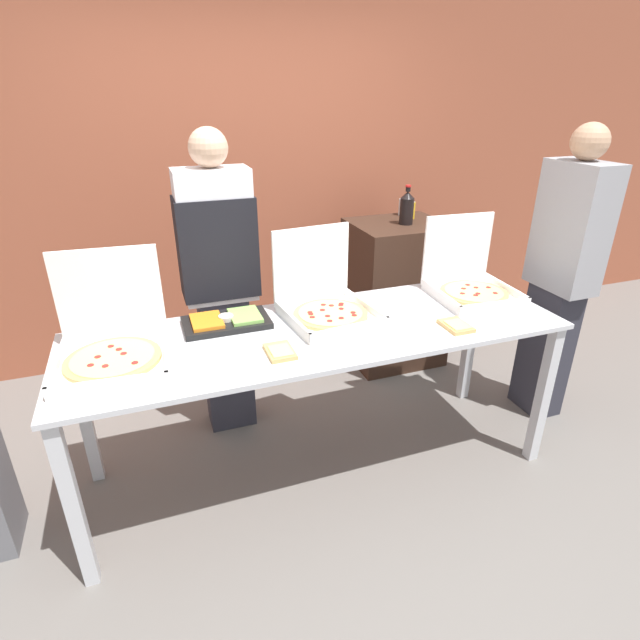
# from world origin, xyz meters

# --- Properties ---
(ground_plane) EXTENTS (16.00, 16.00, 0.00)m
(ground_plane) POSITION_xyz_m (0.00, 0.00, 0.00)
(ground_plane) COLOR slate
(brick_wall_behind) EXTENTS (10.00, 0.06, 2.80)m
(brick_wall_behind) POSITION_xyz_m (0.00, 1.70, 1.40)
(brick_wall_behind) COLOR #9E5138
(brick_wall_behind) RESTS_ON ground_plane
(buffet_table) EXTENTS (2.48, 0.78, 0.88)m
(buffet_table) POSITION_xyz_m (0.00, 0.00, 0.78)
(buffet_table) COLOR silver
(buffet_table) RESTS_ON ground_plane
(pizza_box_near_right) EXTENTS (0.46, 0.48, 0.43)m
(pizza_box_near_right) POSITION_xyz_m (0.97, 0.14, 0.95)
(pizza_box_near_right) COLOR white
(pizza_box_near_right) RESTS_ON buffet_table
(pizza_box_near_left) EXTENTS (0.49, 0.50, 0.44)m
(pizza_box_near_left) POSITION_xyz_m (0.08, 0.14, 0.96)
(pizza_box_near_left) COLOR white
(pizza_box_near_left) RESTS_ON buffet_table
(pizza_box_far_right) EXTENTS (0.49, 0.51, 0.46)m
(pizza_box_far_right) POSITION_xyz_m (-0.96, 0.03, 0.96)
(pizza_box_far_right) COLOR white
(pizza_box_far_right) RESTS_ON buffet_table
(paper_plate_front_center) EXTENTS (0.25, 0.25, 0.03)m
(paper_plate_front_center) POSITION_xyz_m (0.64, -0.23, 0.89)
(paper_plate_front_center) COLOR white
(paper_plate_front_center) RESTS_ON buffet_table
(paper_plate_front_right) EXTENTS (0.24, 0.24, 0.03)m
(paper_plate_front_right) POSITION_xyz_m (-0.26, -0.19, 0.89)
(paper_plate_front_right) COLOR white
(paper_plate_front_right) RESTS_ON buffet_table
(veggie_tray) EXTENTS (0.43, 0.25, 0.05)m
(veggie_tray) POSITION_xyz_m (-0.43, 0.20, 0.90)
(veggie_tray) COLOR black
(veggie_tray) RESTS_ON buffet_table
(sideboard_podium) EXTENTS (0.67, 0.59, 1.09)m
(sideboard_podium) POSITION_xyz_m (0.99, 1.04, 0.54)
(sideboard_podium) COLOR #382319
(sideboard_podium) RESTS_ON ground_plane
(soda_bottle) EXTENTS (0.10, 0.10, 0.27)m
(soda_bottle) POSITION_xyz_m (1.01, 1.00, 1.21)
(soda_bottle) COLOR black
(soda_bottle) RESTS_ON sideboard_podium
(soda_can_silver) EXTENTS (0.07, 0.07, 0.12)m
(soda_can_silver) POSITION_xyz_m (1.12, 1.25, 1.15)
(soda_can_silver) COLOR silver
(soda_can_silver) RESTS_ON sideboard_podium
(soda_can_colored) EXTENTS (0.07, 0.07, 0.12)m
(soda_can_colored) POSITION_xyz_m (1.13, 1.13, 1.15)
(soda_can_colored) COLOR gold
(soda_can_colored) RESTS_ON sideboard_podium
(person_server_vest) EXTENTS (0.42, 0.24, 1.80)m
(person_server_vest) POSITION_xyz_m (-0.39, 0.62, 1.02)
(person_server_vest) COLOR #2D2D38
(person_server_vest) RESTS_ON ground_plane
(person_guest_plaid) EXTENTS (0.22, 0.40, 1.81)m
(person_guest_plaid) POSITION_xyz_m (1.57, 0.07, 0.95)
(person_guest_plaid) COLOR #2D2D38
(person_guest_plaid) RESTS_ON ground_plane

